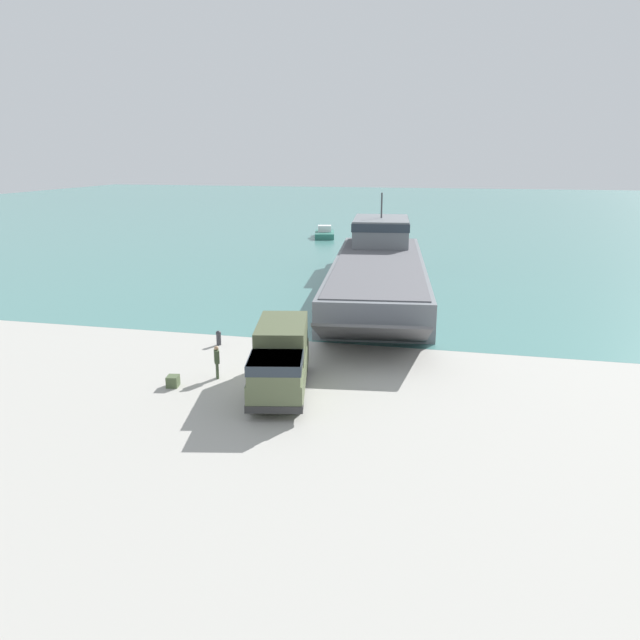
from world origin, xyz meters
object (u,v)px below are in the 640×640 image
landing_craft (379,265)px  soldier_on_ramp (217,360)px  mooring_bollard (219,337)px  moored_boat_a (325,234)px  cargo_crate (173,381)px  military_truck (280,359)px

landing_craft → soldier_on_ramp: bearing=-107.7°
landing_craft → soldier_on_ramp: size_ratio=20.82×
soldier_on_ramp → mooring_bollard: 5.76m
soldier_on_ramp → mooring_bollard: (-2.10, 5.34, -0.51)m
soldier_on_ramp → moored_boat_a: bearing=69.8°
landing_craft → mooring_bollard: bearing=-116.3°
soldier_on_ramp → mooring_bollard: size_ratio=1.95×
cargo_crate → mooring_bollard: bearing=93.6°
soldier_on_ramp → cargo_crate: bearing=-164.0°
military_truck → soldier_on_ramp: 3.76m
moored_boat_a → cargo_crate: bearing=82.9°
landing_craft → cargo_crate: 27.06m
military_truck → soldier_on_ramp: bearing=-116.2°
soldier_on_ramp → moored_boat_a: (-6.88, 54.87, -0.46)m
military_truck → soldier_on_ramp: size_ratio=4.47×
landing_craft → moored_boat_a: (-11.59, 30.19, -1.26)m
cargo_crate → landing_craft: bearing=76.4°
military_truck → cargo_crate: bearing=-94.8°
mooring_bollard → military_truck: bearing=-47.7°
soldier_on_ramp → mooring_bollard: bearing=84.0°
military_truck → cargo_crate: size_ratio=11.76×
soldier_on_ramp → moored_boat_a: soldier_on_ramp is taller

